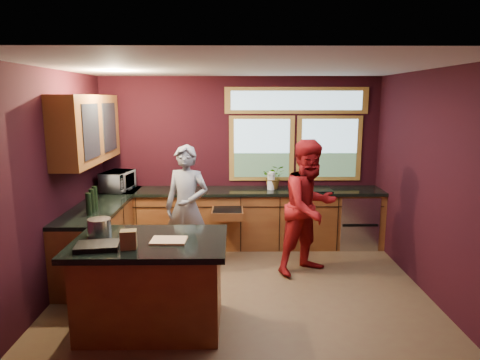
{
  "coord_description": "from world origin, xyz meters",
  "views": [
    {
      "loc": [
        -0.09,
        -4.93,
        2.36
      ],
      "look_at": [
        -0.02,
        0.4,
        1.33
      ],
      "focal_mm": 32.0,
      "sensor_mm": 36.0,
      "label": 1
    }
  ],
  "objects_px": {
    "person_grey": "(187,208)",
    "stock_pot": "(99,227)",
    "island": "(152,283)",
    "cutting_board": "(169,240)",
    "person_red": "(310,207)"
  },
  "relations": [
    {
      "from": "person_grey",
      "to": "stock_pot",
      "type": "relative_size",
      "value": 7.22
    },
    {
      "from": "person_grey",
      "to": "stock_pot",
      "type": "bearing_deg",
      "value": -99.04
    },
    {
      "from": "island",
      "to": "cutting_board",
      "type": "relative_size",
      "value": 4.43
    },
    {
      "from": "island",
      "to": "person_red",
      "type": "bearing_deg",
      "value": 37.0
    },
    {
      "from": "person_grey",
      "to": "cutting_board",
      "type": "bearing_deg",
      "value": -71.7
    },
    {
      "from": "island",
      "to": "stock_pot",
      "type": "distance_m",
      "value": 0.8
    },
    {
      "from": "cutting_board",
      "to": "stock_pot",
      "type": "relative_size",
      "value": 1.46
    },
    {
      "from": "cutting_board",
      "to": "person_red",
      "type": "bearing_deg",
      "value": 41.14
    },
    {
      "from": "cutting_board",
      "to": "stock_pot",
      "type": "height_order",
      "value": "stock_pot"
    },
    {
      "from": "island",
      "to": "person_red",
      "type": "height_order",
      "value": "person_red"
    },
    {
      "from": "stock_pot",
      "to": "person_grey",
      "type": "bearing_deg",
      "value": 62.71
    },
    {
      "from": "stock_pot",
      "to": "island",
      "type": "bearing_deg",
      "value": -15.26
    },
    {
      "from": "person_grey",
      "to": "cutting_board",
      "type": "relative_size",
      "value": 4.95
    },
    {
      "from": "cutting_board",
      "to": "stock_pot",
      "type": "distance_m",
      "value": 0.78
    },
    {
      "from": "person_grey",
      "to": "cutting_board",
      "type": "xyz_separation_m",
      "value": [
        0.0,
        -1.65,
        0.09
      ]
    }
  ]
}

